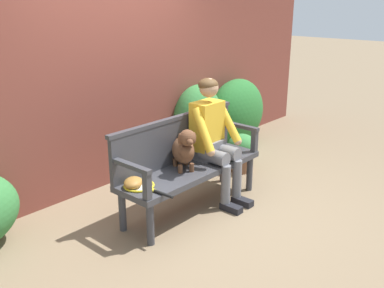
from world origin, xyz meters
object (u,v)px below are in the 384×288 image
(person_seated, at_px, (213,135))
(tennis_racket, at_px, (141,186))
(baseball_glove, at_px, (133,183))
(potted_plant, at_px, (242,151))
(dog_on_bench, at_px, (184,149))
(garden_bench, at_px, (192,172))

(person_seated, height_order, tennis_racket, person_seated)
(baseball_glove, bearing_deg, person_seated, -36.96)
(tennis_racket, bearing_deg, baseball_glove, 129.54)
(baseball_glove, height_order, potted_plant, baseball_glove)
(person_seated, relative_size, potted_plant, 2.74)
(baseball_glove, distance_m, potted_plant, 1.96)
(person_seated, xyz_separation_m, potted_plant, (0.89, 0.24, -0.47))
(potted_plant, bearing_deg, dog_on_bench, -170.54)
(person_seated, distance_m, baseball_glove, 1.08)
(dog_on_bench, distance_m, baseball_glove, 0.65)
(dog_on_bench, bearing_deg, baseball_glove, 173.30)
(baseball_glove, bearing_deg, garden_bench, -37.99)
(person_seated, relative_size, tennis_racket, 2.36)
(dog_on_bench, height_order, baseball_glove, dog_on_bench)
(person_seated, distance_m, dog_on_bench, 0.44)
(dog_on_bench, bearing_deg, person_seated, -2.28)
(dog_on_bench, relative_size, potted_plant, 0.94)
(dog_on_bench, height_order, potted_plant, dog_on_bench)
(person_seated, distance_m, tennis_racket, 1.04)
(person_seated, bearing_deg, garden_bench, 177.49)
(dog_on_bench, bearing_deg, tennis_racket, 178.27)
(dog_on_bench, distance_m, potted_plant, 1.41)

